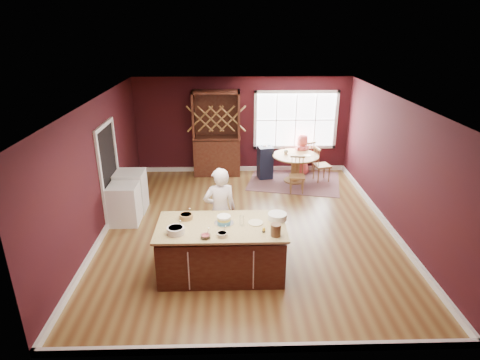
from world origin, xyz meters
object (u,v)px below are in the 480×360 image
at_px(chair_north, 305,156).
at_px(layer_cake, 224,220).
at_px(baker, 220,211).
at_px(high_chair, 265,162).
at_px(chair_east, 322,164).
at_px(seated_woman, 302,155).
at_px(washer, 125,204).
at_px(toddler, 267,149).
at_px(chair_south, 297,175).
at_px(kitchen_island, 222,250).
at_px(hutch, 217,134).
at_px(dryer, 131,191).
at_px(dining_table, 295,163).

bearing_deg(chair_north, layer_cake, 35.93).
height_order(baker, high_chair, baker).
height_order(baker, layer_cake, baker).
xyz_separation_m(chair_east, seated_woman, (-0.47, 0.50, 0.10)).
relative_size(seated_woman, washer, 1.35).
bearing_deg(toddler, chair_north, 17.85).
relative_size(chair_south, seated_woman, 0.79).
bearing_deg(chair_north, seated_woman, 26.07).
relative_size(seated_woman, toddler, 4.55).
height_order(chair_east, chair_north, chair_east).
height_order(kitchen_island, toddler, toddler).
bearing_deg(washer, kitchen_island, -42.24).
relative_size(layer_cake, high_chair, 0.35).
xyz_separation_m(chair_north, washer, (-4.45, -3.04, -0.03)).
distance_m(chair_east, hutch, 3.01).
height_order(baker, chair_east, baker).
bearing_deg(baker, toddler, -119.52).
distance_m(baker, chair_east, 4.46).
bearing_deg(layer_cake, kitchen_island, -120.18).
bearing_deg(chair_north, chair_east, 85.71).
height_order(kitchen_island, seated_woman, seated_woman).
bearing_deg(baker, chair_south, -136.55).
relative_size(seated_woman, dryer, 1.26).
xyz_separation_m(baker, hutch, (-0.16, 4.14, 0.34)).
bearing_deg(layer_cake, washer, 139.62).
height_order(chair_east, hutch, hutch).
bearing_deg(baker, chair_east, -139.55).
bearing_deg(toddler, hutch, 168.61).
xyz_separation_m(hutch, dryer, (-1.91, -2.30, -0.71)).
xyz_separation_m(chair_north, high_chair, (-1.20, -0.45, -0.00)).
xyz_separation_m(kitchen_island, hutch, (-0.20, 4.86, 0.75)).
xyz_separation_m(seated_woman, toddler, (-1.02, -0.17, 0.22)).
xyz_separation_m(dining_table, dryer, (-4.04, -1.67, -0.07)).
distance_m(chair_north, dryer, 5.06).
distance_m(seated_woman, hutch, 2.47).
height_order(layer_cake, chair_south, layer_cake).
distance_m(baker, dryer, 2.80).
relative_size(toddler, hutch, 0.11).
distance_m(kitchen_island, chair_north, 5.48).
xyz_separation_m(baker, chair_south, (1.90, 2.77, -0.37)).
xyz_separation_m(chair_east, washer, (-4.78, -2.33, -0.05)).
xyz_separation_m(chair_east, chair_south, (-0.80, -0.76, -0.02)).
distance_m(high_chair, washer, 4.15).
height_order(dining_table, dryer, dryer).
relative_size(toddler, dryer, 0.28).
bearing_deg(kitchen_island, baker, 92.67).
height_order(kitchen_island, baker, baker).
bearing_deg(seated_woman, kitchen_island, 27.13).
bearing_deg(chair_east, chair_south, 121.18).
bearing_deg(chair_north, hutch, -26.63).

